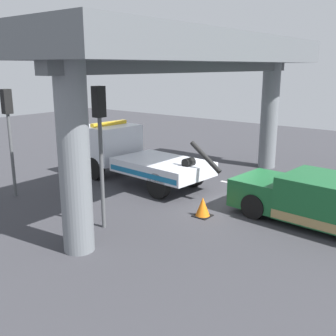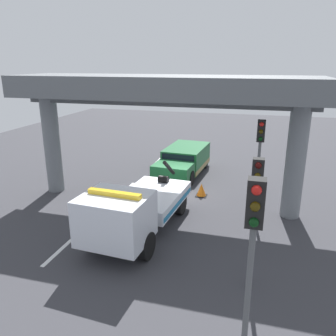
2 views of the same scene
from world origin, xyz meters
name	(u,v)px [view 2 (image 2 of 2)]	position (x,y,z in m)	size (l,w,h in m)	color
ground_plane	(167,196)	(0.00, 0.00, -0.05)	(60.00, 40.00, 0.10)	#38383D
lane_stripe_west	(158,161)	(-6.00, -2.34, 0.00)	(2.60, 0.16, 0.01)	silver
lane_stripe_mid	(125,191)	(0.00, -2.34, 0.00)	(2.60, 0.16, 0.01)	silver
lane_stripe_east	(63,247)	(6.00, -2.34, 0.00)	(2.60, 0.16, 0.01)	silver
tow_truck_white	(133,210)	(4.58, -0.05, 1.20)	(7.32, 2.80, 2.46)	silver
towed_van_green	(184,161)	(-3.77, 0.00, 0.78)	(5.34, 2.53, 1.58)	#195B2D
overpass_structure	(162,96)	(0.84, 0.00, 5.15)	(3.60, 13.90, 6.03)	slate
traffic_light_near	(260,148)	(1.52, 4.43, 3.18)	(0.39, 0.32, 4.36)	#515456
traffic_light_far	(256,196)	(6.52, 4.43, 3.00)	(0.39, 0.32, 4.10)	#515456
traffic_light_mid	(252,246)	(10.02, 4.43, 3.41)	(0.39, 0.32, 4.70)	#515456
traffic_cone_orange	(201,190)	(-0.41, 1.72, 0.32)	(0.56, 0.56, 0.66)	orange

